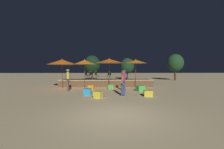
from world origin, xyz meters
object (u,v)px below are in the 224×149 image
Objects in this scene: person_1 at (124,79)px; background_tree_1 at (127,66)px; person_2 at (68,79)px; bistro_chair_0 at (87,74)px; cube_seat_5 at (98,95)px; patio_umbrella_0 at (109,61)px; cube_seat_2 at (111,87)px; person_0 at (123,81)px; frisbee_disc at (104,97)px; cube_seat_4 at (148,93)px; bistro_chair_1 at (96,74)px; patio_umbrella_3 at (62,62)px; cube_seat_3 at (91,87)px; cube_seat_1 at (140,88)px; patio_umbrella_1 at (85,62)px; background_tree_2 at (92,64)px; patio_umbrella_2 at (136,62)px; background_tree_0 at (175,63)px; bistro_chair_2 at (109,74)px; cube_seat_0 at (88,92)px; bistro_chair_3 at (90,74)px.

person_1 is 0.48× the size of background_tree_1.
person_2 is 3.64m from bistro_chair_0.
background_tree_1 is at bearing 76.09° from cube_seat_5.
patio_umbrella_0 is 4.55m from person_2.
cube_seat_5 reaches higher than cube_seat_2.
person_1 is (0.35, 2.34, -0.02)m from person_0.
person_2 is at bearing 140.94° from frisbee_disc.
cube_seat_4 is 0.35× the size of person_1.
patio_umbrella_0 reaches higher than person_0.
person_0 is 0.48× the size of background_tree_1.
person_1 reaches higher than cube_seat_2.
cube_seat_2 is at bearing 123.76° from person_2.
cube_seat_5 is 0.72× the size of bistro_chair_1.
patio_umbrella_3 is at bearing 170.70° from cube_seat_2.
cube_seat_3 is at bearing 110.58° from frisbee_disc.
bistro_chair_1 is at bearing 131.36° from cube_seat_1.
patio_umbrella_1 is 4.55× the size of cube_seat_5.
patio_umbrella_3 reaches higher than cube_seat_3.
person_2 is at bearing 158.68° from cube_seat_4.
bistro_chair_1 is at bearing 122.46° from patio_umbrella_0.
person_2 is 11.77m from background_tree_2.
patio_umbrella_2 is 5.35m from person_0.
patio_umbrella_2 reaches higher than bistro_chair_0.
background_tree_1 is at bearing 18.85° from background_tree_2.
background_tree_0 is at bearing 34.48° from patio_umbrella_1.
patio_umbrella_0 is 13.00× the size of frisbee_disc.
patio_umbrella_2 is 3.28× the size of bistro_chair_2.
cube_seat_2 is at bearing 73.72° from bistro_chair_2.
person_1 reaches higher than cube_seat_3.
patio_umbrella_3 is at bearing 179.78° from patio_umbrella_1.
background_tree_2 is (-1.08, 13.52, 2.41)m from cube_seat_0.
patio_umbrella_2 is at bearing 88.45° from cube_seat_1.
cube_seat_5 is at bearing -103.18° from person_1.
cube_seat_5 is 0.34× the size of person_2.
patio_umbrella_1 is 6.02m from cube_seat_5.
cube_seat_2 is 2.35× the size of frisbee_disc.
cube_seat_5 is 0.16× the size of background_tree_2.
patio_umbrella_2 is 5.39× the size of cube_seat_2.
cube_seat_4 is 3.10m from frisbee_disc.
background_tree_2 is at bearing 97.56° from cube_seat_5.
bistro_chair_3 is at bearing 12.98° from bistro_chair_0.
background_tree_2 is (-5.47, 9.13, -0.04)m from patio_umbrella_2.
person_0 is at bearing -110.62° from patio_umbrella_2.
patio_umbrella_0 reaches higher than cube_seat_0.
background_tree_1 is at bearing 72.32° from cube_seat_0.
patio_umbrella_0 is at bearing 70.57° from bistro_chair_2.
bistro_chair_0 is 1.55m from bistro_chair_1.
background_tree_0 is at bearing 71.60° from person_1.
patio_umbrella_1 reaches higher than bistro_chair_0.
cube_seat_2 is at bearing -106.00° from bistro_chair_0.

